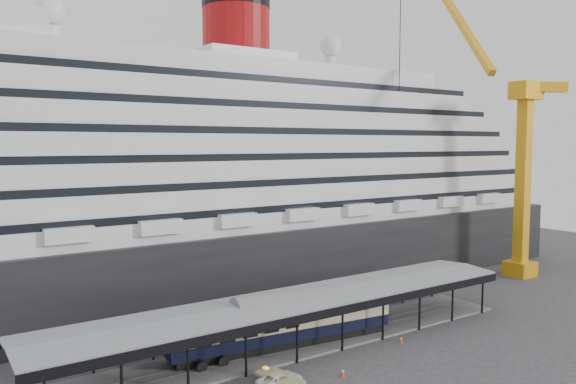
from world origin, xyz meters
name	(u,v)px	position (x,y,z in m)	size (l,w,h in m)	color
ground	(326,359)	(0.00, 0.00, 0.00)	(200.00, 200.00, 0.00)	#323234
cruise_ship	(189,165)	(0.05, 32.00, 18.35)	(130.00, 30.00, 43.90)	black
platform_canopy	(297,323)	(0.00, 5.00, 2.36)	(56.00, 9.18, 5.30)	slate
crane_yellow	(517,153)	(47.06, 10.54, 19.96)	(23.83, 18.78, 47.60)	orange
port_truck	(280,380)	(-7.26, -2.61, 0.62)	(2.07, 4.48, 1.25)	white
pullman_carriage	(284,320)	(-1.70, 5.00, 2.96)	(25.26, 6.05, 24.60)	black
traffic_cone_mid	(343,372)	(-1.29, -4.15, 0.41)	(0.46, 0.46, 0.83)	#DC3E0C
traffic_cone_right	(401,339)	(9.67, -0.90, 0.36)	(0.41, 0.41, 0.73)	#E65C0C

